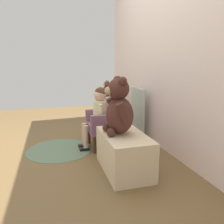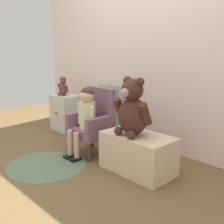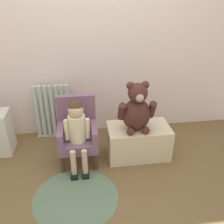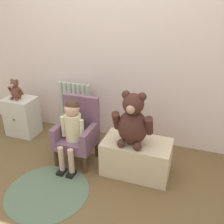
{
  "view_description": "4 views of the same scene",
  "coord_description": "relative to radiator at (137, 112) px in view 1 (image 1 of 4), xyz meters",
  "views": [
    {
      "loc": [
        2.29,
        -0.12,
        0.97
      ],
      "look_at": [
        0.1,
        0.51,
        0.49
      ],
      "focal_mm": 35.0,
      "sensor_mm": 36.0,
      "label": 1
    },
    {
      "loc": [
        2.08,
        -1.33,
        1.14
      ],
      "look_at": [
        0.12,
        0.52,
        0.5
      ],
      "focal_mm": 45.0,
      "sensor_mm": 36.0,
      "label": 2
    },
    {
      "loc": [
        -0.12,
        -1.71,
        1.7
      ],
      "look_at": [
        0.19,
        0.52,
        0.55
      ],
      "focal_mm": 40.0,
      "sensor_mm": 36.0,
      "label": 3
    },
    {
      "loc": [
        0.93,
        -1.51,
        1.65
      ],
      "look_at": [
        0.19,
        0.58,
        0.6
      ],
      "focal_mm": 40.0,
      "sensor_mm": 36.0,
      "label": 4
    }
  ],
  "objects": [
    {
      "name": "large_teddy_bear",
      "position": [
        0.9,
        -0.56,
        0.25
      ],
      "size": [
        0.38,
        0.27,
        0.53
      ],
      "color": "#46251E",
      "rests_on": "low_bench"
    },
    {
      "name": "back_wall",
      "position": [
        0.46,
        0.12,
        0.87
      ],
      "size": [
        3.8,
        0.05,
        2.4
      ],
      "primitive_type": "cube",
      "color": "silver",
      "rests_on": "ground_plane"
    },
    {
      "name": "radiator",
      "position": [
        0.0,
        0.0,
        0.0
      ],
      "size": [
        0.43,
        0.05,
        0.67
      ],
      "color": "#B7C6B4",
      "rests_on": "ground_plane"
    },
    {
      "name": "child_figure",
      "position": [
        0.29,
        -0.62,
        0.14
      ],
      "size": [
        0.25,
        0.35,
        0.73
      ],
      "color": "beige",
      "rests_on": "ground_plane"
    },
    {
      "name": "ground_plane",
      "position": [
        0.46,
        -1.04,
        -0.33
      ],
      "size": [
        6.0,
        6.0,
        0.0
      ],
      "primitive_type": "plane",
      "color": "brown"
    },
    {
      "name": "small_dresser",
      "position": [
        -0.63,
        -0.25,
        -0.09
      ],
      "size": [
        0.37,
        0.31,
        0.49
      ],
      "color": "beige",
      "rests_on": "ground_plane"
    },
    {
      "name": "floor_rug",
      "position": [
        0.25,
        -1.08,
        -0.33
      ],
      "size": [
        0.76,
        0.76,
        0.01
      ],
      "primitive_type": "cylinder",
      "color": "#597055",
      "rests_on": "ground_plane"
    },
    {
      "name": "small_teddy_bear",
      "position": [
        -0.65,
        -0.27,
        0.26
      ],
      "size": [
        0.18,
        0.13,
        0.25
      ],
      "color": "brown",
      "rests_on": "small_dresser"
    },
    {
      "name": "low_bench",
      "position": [
        0.94,
        -0.52,
        -0.16
      ],
      "size": [
        0.66,
        0.38,
        0.35
      ],
      "primitive_type": "cube",
      "color": "beige",
      "rests_on": "ground_plane"
    },
    {
      "name": "child_armchair",
      "position": [
        0.29,
        -0.51,
        0.0
      ],
      "size": [
        0.4,
        0.37,
        0.7
      ],
      "color": "#78536A",
      "rests_on": "ground_plane"
    }
  ]
}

